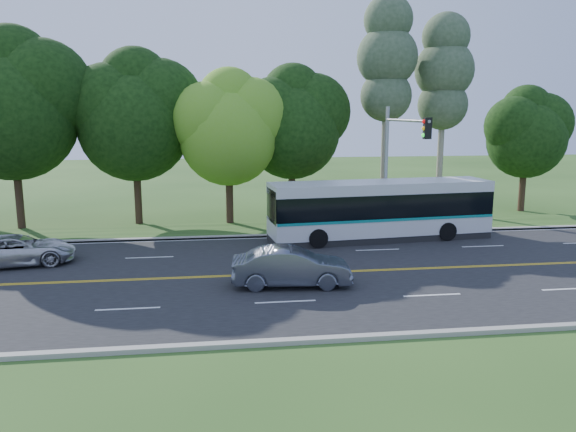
{
  "coord_description": "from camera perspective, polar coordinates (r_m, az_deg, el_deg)",
  "views": [
    {
      "loc": [
        -2.97,
        -22.54,
        6.74
      ],
      "look_at": [
        0.34,
        2.0,
        2.11
      ],
      "focal_mm": 35.0,
      "sensor_mm": 36.0,
      "label": 1
    }
  ],
  "objects": [
    {
      "name": "grass_verge",
      "position": [
        32.38,
        -2.25,
        -1.34
      ],
      "size": [
        60.0,
        4.0,
        0.1
      ],
      "primitive_type": "cube",
      "color": "#284A18",
      "rests_on": "ground"
    },
    {
      "name": "suv",
      "position": [
        27.62,
        -25.75,
        -3.14
      ],
      "size": [
        5.17,
        3.15,
        1.34
      ],
      "primitive_type": "imported",
      "rotation": [
        0.0,
        0.0,
        1.77
      ],
      "color": "silver",
      "rests_on": "road"
    },
    {
      "name": "lane_markings",
      "position": [
        23.7,
        -0.39,
        -5.88
      ],
      "size": [
        57.6,
        13.82,
        0.0
      ],
      "color": "gold",
      "rests_on": "road"
    },
    {
      "name": "curb_south",
      "position": [
        17.03,
        3.06,
        -12.46
      ],
      "size": [
        60.0,
        0.3,
        0.15
      ],
      "primitive_type": "cube",
      "color": "#9A968B",
      "rests_on": "ground"
    },
    {
      "name": "sedan",
      "position": [
        21.91,
        0.36,
        -5.19
      ],
      "size": [
        4.74,
        1.99,
        1.52
      ],
      "primitive_type": "imported",
      "rotation": [
        0.0,
        0.0,
        1.49
      ],
      "color": "#525664",
      "rests_on": "road"
    },
    {
      "name": "curb_north",
      "position": [
        30.58,
        -1.92,
        -2.01
      ],
      "size": [
        60.0,
        0.3,
        0.15
      ],
      "primitive_type": "cube",
      "color": "#9A968B",
      "rests_on": "ground"
    },
    {
      "name": "traffic_signal",
      "position": [
        29.58,
        11.07,
        6.38
      ],
      "size": [
        0.42,
        6.1,
        7.0
      ],
      "color": "gray",
      "rests_on": "ground"
    },
    {
      "name": "transit_bus",
      "position": [
        30.11,
        9.33,
        0.52
      ],
      "size": [
        12.0,
        3.72,
        3.09
      ],
      "rotation": [
        0.0,
        0.0,
        0.1
      ],
      "color": "silver",
      "rests_on": "road"
    },
    {
      "name": "tree_row",
      "position": [
        34.74,
        -11.47,
        10.36
      ],
      "size": [
        44.7,
        9.1,
        13.84
      ],
      "color": "#322316",
      "rests_on": "ground"
    },
    {
      "name": "ground",
      "position": [
        23.72,
        -0.16,
        -5.92
      ],
      "size": [
        120.0,
        120.0,
        0.0
      ],
      "primitive_type": "plane",
      "color": "#284A18",
      "rests_on": "ground"
    },
    {
      "name": "bougainvillea_hedge",
      "position": [
        32.89,
        10.44,
        -0.14
      ],
      "size": [
        9.5,
        2.25,
        1.5
      ],
      "color": "maroon",
      "rests_on": "ground"
    },
    {
      "name": "road",
      "position": [
        23.71,
        -0.16,
        -5.9
      ],
      "size": [
        60.0,
        14.0,
        0.02
      ],
      "primitive_type": "cube",
      "color": "black",
      "rests_on": "ground"
    }
  ]
}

